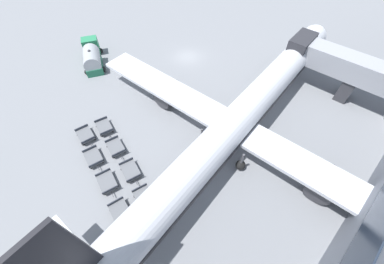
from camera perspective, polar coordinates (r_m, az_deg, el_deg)
The scene contains 13 objects.
ground_plane at distance 41.34m, azimuth -1.06°, elevation 17.74°, with size 500.00×500.00×0.00m, color gray.
jet_bridge at distance 37.84m, azimuth 37.76°, elevation 9.59°, with size 19.22×6.25×6.29m.
airplane at distance 27.01m, azimuth 11.63°, elevation 3.30°, with size 41.09×45.92×12.82m.
fuel_tanker_primary at distance 41.84m, azimuth -23.00°, elevation 16.31°, with size 7.77×5.52×3.22m.
baggage_dolly_row_near_col_a at distance 31.25m, azimuth -24.41°, elevation -0.71°, with size 3.22×2.00×0.92m.
baggage_dolly_row_near_col_b at distance 28.87m, azimuth -22.77°, elevation -5.68°, with size 3.24×2.08×0.92m.
baggage_dolly_row_near_col_c at distance 26.67m, azimuth -19.89°, elevation -11.35°, with size 3.24×2.14×0.92m.
baggage_dolly_row_near_col_d at distance 24.87m, azimuth -16.92°, elevation -18.13°, with size 3.24×2.08×0.92m.
baggage_dolly_row_mid_a_col_a at distance 31.25m, azimuth -20.50°, elevation 1.15°, with size 3.24×2.15×0.92m.
baggage_dolly_row_mid_a_col_b at distance 28.81m, azimuth -18.01°, elevation -3.54°, with size 3.24×2.11×0.92m.
baggage_dolly_row_mid_a_col_c at distance 26.62m, azimuth -14.69°, elevation -9.07°, with size 3.24×2.17×0.92m.
baggage_dolly_row_mid_a_col_d at distance 24.87m, azimuth -11.44°, elevation -15.47°, with size 3.24×2.15×0.92m.
stand_guidance_stripe at distance 26.11m, azimuth -6.44°, elevation -10.75°, with size 4.24×34.14×0.01m.
Camera 1 is at (25.00, -23.58, 22.99)m, focal length 22.00 mm.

